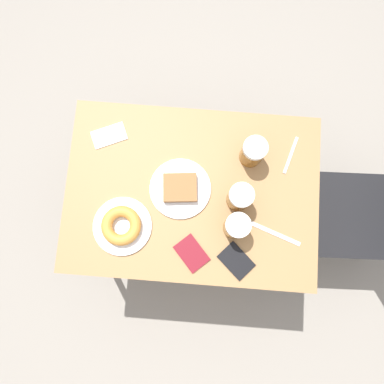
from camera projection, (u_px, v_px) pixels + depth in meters
ground_plane at (192, 213)px, 2.20m from camera, size 8.00×8.00×0.00m
table at (192, 196)px, 1.54m from camera, size 0.70×1.00×0.74m
plate_with_cake at (180, 188)px, 1.46m from camera, size 0.24×0.24×0.04m
plate_with_donut at (122, 226)px, 1.43m from camera, size 0.23×0.23×0.05m
beer_mug_left at (253, 152)px, 1.43m from camera, size 0.09×0.09×0.14m
beer_mug_center at (240, 197)px, 1.40m from camera, size 0.09×0.09×0.14m
beer_mug_right at (236, 226)px, 1.38m from camera, size 0.09×0.09×0.14m
napkin_folded at (109, 135)px, 1.51m from camera, size 0.12×0.16×0.00m
fork at (291, 155)px, 1.50m from camera, size 0.16×0.06×0.00m
knife at (275, 234)px, 1.45m from camera, size 0.08×0.20×0.00m
passport_near_edge at (192, 253)px, 1.43m from camera, size 0.15×0.15×0.01m
passport_far_edge at (236, 261)px, 1.43m from camera, size 0.15×0.15×0.01m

